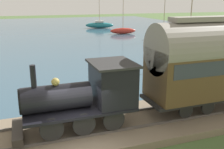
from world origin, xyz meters
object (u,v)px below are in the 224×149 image
Objects in this scene: steam_locomotive at (89,92)px; sailboat_black at (188,55)px; sailboat_yellow at (163,36)px; sailboat_teal at (100,25)px; rowboat_off_pier at (97,82)px; rowboat_mid_harbor at (160,76)px; sailboat_red at (123,31)px.

steam_locomotive is 0.83× the size of sailboat_black.
sailboat_black is 1.09× the size of sailboat_yellow.
sailboat_teal is 40.33m from rowboat_off_pier.
sailboat_yellow is at bearing -149.98° from sailboat_teal.
sailboat_teal reaches higher than rowboat_mid_harbor.
rowboat_off_pier is (-4.11, 10.81, -0.46)m from sailboat_black.
steam_locomotive is 7.53m from rowboat_off_pier.
sailboat_teal is at bearing -17.48° from steam_locomotive.
rowboat_mid_harbor is (6.75, -7.58, -1.86)m from steam_locomotive.
sailboat_black is at bearing -79.19° from rowboat_off_pier.
rowboat_off_pier is (0.14, 5.20, -0.02)m from rowboat_mid_harbor.
sailboat_red reaches higher than rowboat_mid_harbor.
rowboat_off_pier is at bearing -179.63° from sailboat_teal.
sailboat_yellow is (14.38, -5.54, -0.14)m from sailboat_black.
sailboat_yellow is 24.68m from rowboat_off_pier.
steam_locomotive reaches higher than rowboat_off_pier.
rowboat_mid_harbor is at bearing -172.29° from sailboat_teal.
sailboat_black is (-23.26, 2.25, 0.08)m from sailboat_red.
steam_locomotive is 0.90× the size of sailboat_yellow.
sailboat_red is 11.20m from sailboat_teal.
sailboat_red is 28.62m from rowboat_mid_harbor.
rowboat_off_pier is at bearing 88.84° from sailboat_black.
sailboat_yellow is at bearing -43.66° from rowboat_mid_harbor.
sailboat_red is at bearing -24.24° from steam_locomotive.
sailboat_yellow is at bearing -36.41° from steam_locomotive.
sailboat_teal reaches higher than steam_locomotive.
sailboat_black is at bearing -50.13° from steam_locomotive.
sailboat_teal is at bearing -23.84° from sailboat_black.
steam_locomotive reaches higher than rowboat_mid_harbor.
sailboat_black is 7.05m from rowboat_mid_harbor.
rowboat_mid_harbor is (-27.52, 7.85, -0.37)m from sailboat_red.
sailboat_black is (11.01, -13.18, -1.42)m from steam_locomotive.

